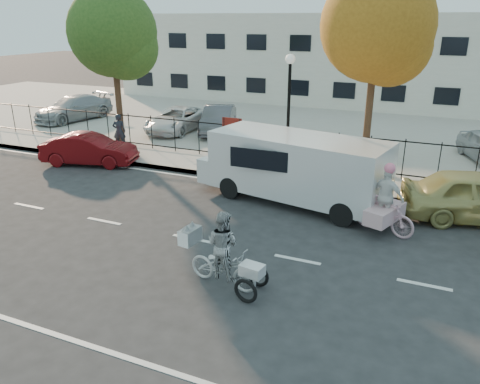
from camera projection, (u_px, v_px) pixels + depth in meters
The scene contains 20 objects.
ground at pixel (192, 239), 12.86m from camera, with size 120.00×120.00×0.00m, color #333334.
road_markings at pixel (192, 239), 12.86m from camera, with size 60.00×9.52×0.01m, color silver, non-canonical shape.
curb at pixel (259, 181), 17.18m from camera, with size 60.00×0.10×0.15m, color #A8A399.
sidewalk at pixel (268, 173), 18.08m from camera, with size 60.00×2.20×0.15m, color #A8A399.
parking_lot at pixel (324, 127), 25.74m from camera, with size 60.00×15.60×0.15m, color #A8A399.
iron_fence at pixel (278, 146), 18.74m from camera, with size 58.00×0.06×1.50m, color black, non-canonical shape.
building at pixel (360, 58), 33.32m from camera, with size 34.00×10.00×6.00m, color silver.
lamppost at pixel (289, 92), 17.44m from camera, with size 0.36×0.36×4.33m.
street_sign at pixel (232, 131), 18.90m from camera, with size 0.85×0.06×1.80m.
zebra_trike at pixel (223, 257), 10.41m from camera, with size 2.11×0.97×1.80m.
unicorn_bike at pixel (384, 207), 12.99m from camera, with size 2.08×1.51×2.06m.
white_van at pixel (294, 166), 15.07m from camera, with size 6.54×3.16×2.21m.
red_sedan at pixel (89, 149), 19.20m from camera, with size 1.34×3.84×1.27m, color #5D0A0D.
gold_sedan at pixel (480, 196), 13.79m from camera, with size 1.81×4.49×1.53m, color tan.
pedestrian at pixel (119, 131), 20.99m from camera, with size 0.57×0.37×1.56m, color black.
lot_car_a at pixel (74, 108), 26.90m from camera, with size 1.92×4.72×1.37m, color #9EA2A6.
lot_car_b at pixel (177, 119), 24.28m from camera, with size 2.00×4.34×1.21m, color silver.
lot_car_c at pixel (218, 120), 23.89m from camera, with size 1.43×4.10×1.35m, color #52535A.
tree_west at pixel (116, 37), 20.28m from camera, with size 3.85×3.85×7.06m.
tree_mid at pixel (381, 31), 16.86m from camera, with size 4.09×4.09×7.50m.
Camera 1 is at (5.79, -10.13, 5.70)m, focal length 35.00 mm.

